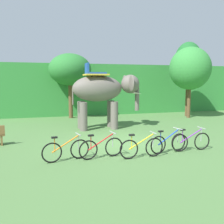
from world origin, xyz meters
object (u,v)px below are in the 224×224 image
object	(u,v)px
tree_center_left	(70,70)
bike_yellow	(142,147)
tree_far_left	(190,69)
elephant	(103,91)
bike_purple	(191,141)
bike_orange	(66,150)
bike_red	(101,148)
bike_blue	(169,143)
tree_center_right	(188,62)

from	to	relation	value
tree_center_left	bike_yellow	size ratio (longest dim) A/B	2.80
tree_far_left	bike_yellow	size ratio (longest dim) A/B	3.10
elephant	bike_purple	xyz separation A→B (m)	(2.26, -5.53, -1.82)
tree_far_left	bike_orange	bearing A→B (deg)	-141.65
tree_far_left	bike_yellow	distance (m)	11.50
elephant	bike_red	bearing A→B (deg)	-104.44
bike_yellow	tree_far_left	bearing A→B (deg)	48.70
tree_far_left	bike_orange	distance (m)	13.10
tree_far_left	bike_yellow	bearing A→B (deg)	-131.30
bike_orange	elephant	bearing A→B (deg)	63.90
bike_red	tree_center_left	bearing A→B (deg)	89.83
elephant	bike_yellow	size ratio (longest dim) A/B	2.42
tree_center_left	bike_blue	distance (m)	11.02
tree_center_right	bike_red	world-z (taller)	tree_center_right
tree_center_right	bike_yellow	bearing A→B (deg)	-129.96
tree_center_right	bike_red	bearing A→B (deg)	-136.02
tree_far_left	bike_purple	distance (m)	9.97
elephant	bike_yellow	distance (m)	6.13
tree_center_right	elephant	distance (m)	8.50
tree_center_right	bike_yellow	xyz separation A→B (m)	(-7.60, -9.07, -3.84)
tree_far_left	tree_center_right	distance (m)	1.01
tree_center_left	bike_orange	xyz separation A→B (m)	(-1.29, -10.15, -3.21)
tree_center_left	bike_red	world-z (taller)	tree_center_left
elephant	bike_red	xyz separation A→B (m)	(-1.41, -5.48, -1.82)
tree_center_left	bike_orange	size ratio (longest dim) A/B	2.85
bike_blue	tree_far_left	bearing A→B (deg)	52.86
bike_orange	bike_yellow	world-z (taller)	same
tree_center_right	bike_yellow	distance (m)	12.44
tree_far_left	bike_red	xyz separation A→B (m)	(-8.69, -7.90, -3.31)
elephant	bike_yellow	bearing A→B (deg)	-89.95
tree_far_left	elephant	size ratio (longest dim) A/B	1.28
bike_yellow	bike_blue	xyz separation A→B (m)	(1.28, 0.36, 0.00)
tree_center_left	tree_far_left	world-z (taller)	tree_far_left
bike_red	bike_yellow	bearing A→B (deg)	-14.73
tree_far_left	bike_yellow	xyz separation A→B (m)	(-7.27, -8.28, -3.31)
bike_purple	tree_far_left	bearing A→B (deg)	57.76
tree_center_left	bike_orange	world-z (taller)	tree_center_left
tree_center_left	bike_purple	world-z (taller)	tree_center_left
tree_center_right	bike_orange	distance (m)	13.97
bike_orange	bike_purple	bearing A→B (deg)	-1.01
bike_blue	bike_purple	distance (m)	0.98
tree_center_left	bike_orange	bearing A→B (deg)	-97.23
bike_red	bike_blue	size ratio (longest dim) A/B	1.00
elephant	tree_center_right	bearing A→B (deg)	22.94
bike_orange	bike_yellow	distance (m)	2.70
tree_center_left	elephant	xyz separation A→B (m)	(1.38, -4.71, -1.39)
tree_center_left	elephant	bearing A→B (deg)	-73.66
bike_orange	bike_yellow	xyz separation A→B (m)	(2.67, -0.41, 0.00)
bike_red	bike_blue	world-z (taller)	same
tree_far_left	bike_purple	xyz separation A→B (m)	(-5.02, -7.95, -3.31)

